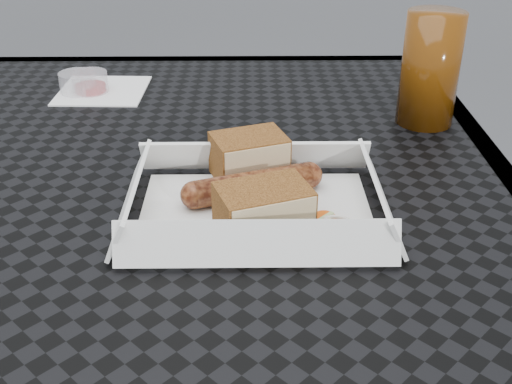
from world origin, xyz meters
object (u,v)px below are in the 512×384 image
patio_table (155,225)px  food_tray (256,212)px  drink_glass (430,69)px  bratwurst (253,185)px

patio_table → food_tray: size_ratio=3.64×
food_tray → drink_glass: size_ratio=1.59×
food_tray → drink_glass: drink_glass is taller
bratwurst → drink_glass: 0.30m
food_tray → drink_glass: 0.32m
food_tray → bratwurst: 0.03m
food_tray → patio_table: bearing=138.8°
drink_glass → food_tray: bearing=-133.9°
drink_glass → patio_table: bearing=-159.8°
patio_table → food_tray: food_tray is taller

